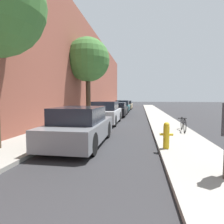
% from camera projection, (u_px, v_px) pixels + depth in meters
% --- Properties ---
extents(ground_plane, '(120.00, 120.00, 0.00)m').
position_uv_depth(ground_plane, '(125.00, 119.00, 15.36)').
color(ground_plane, '#28282B').
extents(sidewalk_left, '(2.00, 52.00, 0.12)m').
position_uv_depth(sidewalk_left, '(91.00, 117.00, 15.79)').
color(sidewalk_left, gray).
rests_on(sidewalk_left, ground).
extents(sidewalk_right, '(2.00, 52.00, 0.12)m').
position_uv_depth(sidewalk_right, '(160.00, 119.00, 14.91)').
color(sidewalk_right, gray).
rests_on(sidewalk_right, ground).
extents(building_facade_left, '(0.70, 52.00, 9.11)m').
position_uv_depth(building_facade_left, '(75.00, 64.00, 15.64)').
color(building_facade_left, brown).
rests_on(building_facade_left, ground).
extents(parked_car_grey, '(1.78, 4.10, 1.42)m').
position_uv_depth(parked_car_grey, '(80.00, 127.00, 6.93)').
color(parked_car_grey, black).
rests_on(parked_car_grey, ground).
extents(parked_car_silver, '(1.70, 3.99, 1.50)m').
position_uv_depth(parked_car_silver, '(106.00, 113.00, 12.48)').
color(parked_car_silver, black).
rests_on(parked_car_silver, ground).
extents(parked_car_black, '(1.71, 4.53, 1.29)m').
position_uv_depth(parked_car_black, '(118.00, 109.00, 17.74)').
color(parked_car_black, black).
rests_on(parked_car_black, ground).
extents(parked_car_teal, '(1.70, 4.13, 1.41)m').
position_uv_depth(parked_car_teal, '(123.00, 106.00, 22.84)').
color(parked_car_teal, black).
rests_on(parked_car_teal, ground).
extents(parked_car_champagne, '(1.90, 4.65, 1.28)m').
position_uv_depth(parked_car_champagne, '(126.00, 105.00, 28.42)').
color(parked_car_champagne, black).
rests_on(parked_car_champagne, ground).
extents(street_tree_far, '(3.50, 3.50, 6.41)m').
position_uv_depth(street_tree_far, '(88.00, 60.00, 14.82)').
color(street_tree_far, '#423323').
rests_on(street_tree_far, sidewalk_left).
extents(fire_hydrant, '(0.42, 0.19, 0.86)m').
position_uv_depth(fire_hydrant, '(166.00, 135.00, 5.98)').
color(fire_hydrant, gold).
rests_on(fire_hydrant, sidewalk_right).
extents(bicycle, '(0.44, 1.59, 0.65)m').
position_uv_depth(bicycle, '(183.00, 124.00, 9.12)').
color(bicycle, black).
rests_on(bicycle, sidewalk_right).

